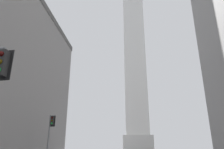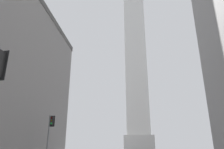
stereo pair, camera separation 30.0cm
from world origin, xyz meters
TOP-DOWN VIEW (x-y plane):
  - obelisk at (0.00, 63.95)m, footprint 8.13×8.13m
  - traffic_light_mid_left at (-10.83, 25.54)m, footprint 0.77×0.50m

SIDE VIEW (x-z plane):
  - traffic_light_mid_left at x=-10.83m, z-range 1.01..7.49m
  - obelisk at x=0.00m, z-range -1.66..72.54m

